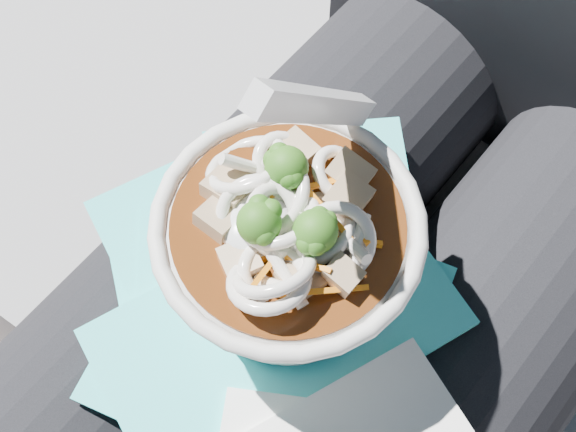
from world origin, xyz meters
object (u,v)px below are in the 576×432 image
Objects in this scene: stone_ledge at (392,327)px; udon_bowl at (288,246)px; plastic_bag at (276,311)px; lap at (316,346)px; person_body at (399,239)px.

udon_bowl is at bearing -98.02° from stone_ledge.
stone_ledge is 3.32× the size of plastic_bag.
plastic_bag is at bearing -74.55° from udon_bowl.
lap is 2.56× the size of udon_bowl.
stone_ledge is 0.34m from person_body.
udon_bowl reaches higher than stone_ledge.
person_body is at bearing 90.00° from lap.
stone_ledge is at bearing 90.00° from lap.
person_body reaches higher than plastic_bag.
udon_bowl is at bearing -169.22° from lap.
person_body is 3.37× the size of plastic_bag.
plastic_bag is 0.06m from udon_bowl.
stone_ledge is 0.43m from plastic_bag.
lap is 0.47× the size of person_body.
plastic_bag is (-0.02, -0.11, 0.06)m from person_body.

